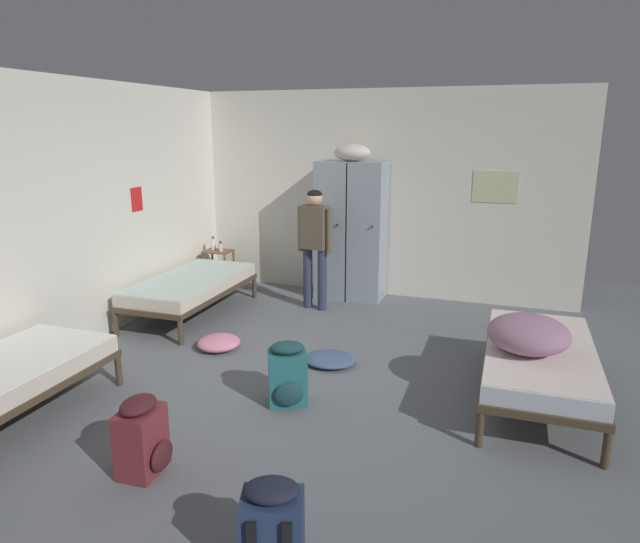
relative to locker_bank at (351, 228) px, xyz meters
The scene contains 15 objects.
ground_plane 2.78m from the locker_bank, 82.49° to the right, with size 9.15×9.15×0.00m, color slate.
room_backdrop 1.62m from the locker_bank, 130.04° to the right, with size 5.23×5.78×2.78m.
locker_bank is the anchor object (origin of this frame).
shelf_unit 2.02m from the locker_bank, behind, with size 0.38×0.30×0.57m.
bed_right 3.40m from the locker_bank, 45.59° to the right, with size 0.90×1.90×0.49m.
bed_left_rear 2.24m from the locker_bank, 140.34° to the right, with size 0.90×1.90×0.49m.
bedding_heap 3.40m from the locker_bank, 48.74° to the right, with size 0.66×0.65×0.30m.
person_traveler 0.70m from the locker_bank, 114.80° to the right, with size 0.48×0.25×1.53m.
water_bottle 2.03m from the locker_bank, behind, with size 0.07×0.07×0.20m.
lotion_bottle 1.89m from the locker_bank, behind, with size 0.06×0.06×0.15m.
backpack_teal 3.24m from the locker_bank, 83.78° to the right, with size 0.39×0.40×0.55m.
backpack_maroon 4.44m from the locker_bank, 92.74° to the right, with size 0.35×0.33×0.55m.
backpack_navy 5.05m from the locker_bank, 78.76° to the right, with size 0.38×0.39×0.55m.
clothes_pile_denim 2.47m from the locker_bank, 79.26° to the right, with size 0.52×0.45×0.10m.
clothes_pile_pink 2.57m from the locker_bank, 109.50° to the right, with size 0.45×0.46×0.14m.
Camera 1 is at (1.67, -4.59, 2.28)m, focal length 31.43 mm.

